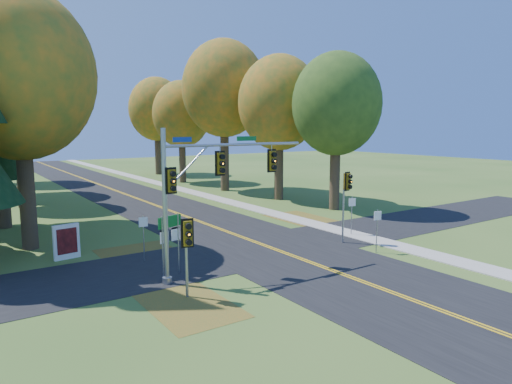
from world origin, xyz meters
TOP-DOWN VIEW (x-y plane):
  - ground at (0.00, 0.00)m, footprint 160.00×160.00m
  - road_main at (0.00, 0.00)m, footprint 8.00×160.00m
  - road_cross at (0.00, 2.00)m, footprint 60.00×6.00m
  - centerline_left at (-0.10, 0.00)m, footprint 0.10×160.00m
  - centerline_right at (0.10, 0.00)m, footprint 0.10×160.00m
  - sidewalk_east at (6.20, 0.00)m, footprint 1.60×160.00m
  - leaf_patch_w_near at (-6.50, 4.00)m, footprint 4.00×6.00m
  - leaf_patch_e at (6.80, 6.00)m, footprint 3.50×8.00m
  - leaf_patch_w_far at (-7.50, -3.00)m, footprint 3.00×5.00m
  - tree_w_a at (-11.13, 9.38)m, footprint 8.00×8.00m
  - tree_e_a at (11.57, 8.77)m, footprint 7.20×7.20m
  - tree_e_b at (10.97, 15.58)m, footprint 7.60×7.60m
  - tree_w_c at (-9.54, 24.47)m, footprint 6.80×6.80m
  - tree_e_c at (9.88, 23.69)m, footprint 8.80×8.80m
  - tree_e_d at (9.26, 32.87)m, footprint 7.00×7.00m
  - tree_w_e at (-8.92, 44.09)m, footprint 8.40×8.40m
  - tree_e_e at (10.47, 43.58)m, footprint 7.80×7.80m
  - traffic_mast at (-5.37, -0.47)m, footprint 7.42×0.66m
  - east_signal_pole at (4.24, 0.21)m, footprint 0.48×0.57m
  - ped_signal_pole at (-7.19, -2.50)m, footprint 0.51×0.60m
  - route_sign_cluster at (-6.60, 0.52)m, footprint 1.28×0.46m
  - info_kiosk at (-9.96, 6.00)m, footprint 1.33×0.36m
  - reg_sign_e_north at (6.06, 1.49)m, footprint 0.45×0.17m
  - reg_sign_e_south at (4.20, -2.17)m, footprint 0.45×0.14m
  - reg_sign_w at (-6.80, 3.39)m, footprint 0.45×0.10m

SIDE VIEW (x-z plane):
  - ground at x=0.00m, z-range 0.00..0.00m
  - leaf_patch_w_near at x=-6.50m, z-range 0.00..0.01m
  - leaf_patch_e at x=6.80m, z-range 0.00..0.01m
  - leaf_patch_w_far at x=-7.50m, z-range 0.00..0.01m
  - road_cross at x=0.00m, z-range 0.00..0.02m
  - road_main at x=0.00m, z-range 0.00..0.02m
  - centerline_left at x=-0.10m, z-range 0.02..0.03m
  - centerline_right at x=0.10m, z-range 0.02..0.03m
  - sidewalk_east at x=6.20m, z-range 0.00..0.06m
  - info_kiosk at x=-9.96m, z-range 0.00..1.82m
  - reg_sign_w at x=-6.80m, z-range 0.43..2.78m
  - reg_sign_e_south at x=4.20m, z-range 0.44..2.80m
  - reg_sign_e_north at x=6.06m, z-range 0.45..2.88m
  - route_sign_cluster at x=-6.60m, z-range 0.58..3.44m
  - ped_signal_pole at x=-7.19m, z-range 0.79..4.04m
  - east_signal_pole at x=4.24m, z-range 1.09..5.30m
  - traffic_mast at x=-5.37m, z-range 0.96..7.69m
  - tree_w_c at x=-9.54m, z-range 1.99..13.90m
  - tree_e_d at x=9.26m, z-range 2.08..14.40m
  - tree_e_a at x=11.57m, z-range 2.16..14.90m
  - tree_e_b at x=10.97m, z-range 2.23..15.56m
  - tree_e_e at x=10.47m, z-range 2.32..16.06m
  - tree_w_a at x=-11.13m, z-range 2.41..16.56m
  - tree_w_e at x=-8.92m, z-range 2.59..17.56m
  - tree_e_c at x=9.88m, z-range 2.77..18.56m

